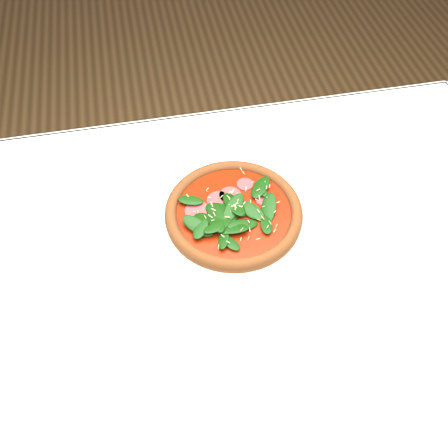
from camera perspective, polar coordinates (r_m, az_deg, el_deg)
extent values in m
plane|color=brown|center=(1.61, 1.70, -18.29)|extent=(6.00, 6.00, 0.00)
cube|color=white|center=(0.95, 2.74, -3.66)|extent=(1.20, 0.80, 0.04)
cylinder|color=#4D371E|center=(1.49, -21.69, -4.19)|extent=(0.06, 0.06, 0.71)
cylinder|color=#4D371E|center=(1.60, 18.54, 2.14)|extent=(0.06, 0.06, 0.71)
cube|color=white|center=(1.27, -1.52, 8.82)|extent=(1.20, 0.01, 0.22)
cylinder|color=silver|center=(0.97, 1.09, 0.79)|extent=(0.31, 0.31, 0.01)
torus|color=silver|center=(0.97, 1.10, 0.92)|extent=(0.31, 0.31, 0.01)
cylinder|color=brown|center=(0.97, 1.10, 1.14)|extent=(0.33, 0.33, 0.01)
torus|color=#9C5224|center=(0.96, 1.11, 1.41)|extent=(0.33, 0.33, 0.02)
cylinder|color=#982605|center=(0.96, 1.11, 1.41)|extent=(0.28, 0.28, 0.00)
cylinder|color=#A74543|center=(0.96, 1.11, 1.54)|extent=(0.24, 0.24, 0.00)
ellipsoid|color=#12390A|center=(0.95, 1.12, 1.87)|extent=(0.27, 0.27, 0.02)
cylinder|color=beige|center=(0.95, 1.12, 2.08)|extent=(0.24, 0.24, 0.00)
cylinder|color=silver|center=(1.21, 21.97, 9.01)|extent=(0.12, 0.12, 0.01)
torus|color=silver|center=(1.21, 22.01, 9.10)|extent=(0.12, 0.12, 0.01)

